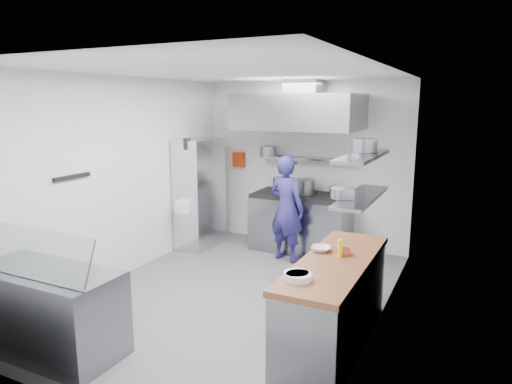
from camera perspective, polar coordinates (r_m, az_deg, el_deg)
The scene contains 35 objects.
floor at distance 6.06m, azimuth -2.56°, elevation -12.69°, with size 5.00×5.00×0.00m, color #555557.
ceiling at distance 5.55m, azimuth -2.82°, elevation 14.78°, with size 5.00×5.00×0.00m, color silver.
wall_back at distance 7.89m, azimuth 6.10°, elevation 3.47°, with size 3.60×0.02×2.80m, color white.
wall_front at distance 3.71m, azimuth -21.72°, elevation -6.06°, with size 3.60×0.02×2.80m, color white.
wall_left at distance 6.68m, azimuth -16.35°, elevation 1.68°, with size 5.00×0.02×2.80m, color white.
wall_right at distance 5.04m, azimuth 15.56°, elevation -1.26°, with size 5.00×0.02×2.80m, color white.
gas_range at distance 7.68m, azimuth 5.63°, elevation -3.98°, with size 1.60×0.80×0.90m, color gray.
cooktop at distance 7.57m, azimuth 5.69°, elevation -0.47°, with size 1.57×0.78×0.06m, color black.
stock_pot_left at distance 7.96m, azimuth 3.14°, elevation 1.11°, with size 0.29×0.29×0.20m, color slate.
stock_pot_mid at distance 7.54m, azimuth 6.16°, elevation 0.65°, with size 0.34×0.34×0.24m, color slate.
stock_pot_right at distance 7.49m, azimuth 10.11°, elevation 0.15°, with size 0.25×0.25×0.16m, color slate.
over_range_shelf at distance 7.69m, azimuth 6.41°, elevation 4.17°, with size 1.60×0.30×0.04m, color gray.
shelf_pot_a at distance 7.74m, azimuth 1.54°, elevation 5.09°, with size 0.28×0.28×0.18m, color slate.
extractor_hood at distance 7.25m, azimuth 5.41°, elevation 9.94°, with size 1.90×1.15×0.55m, color gray.
hood_duct at distance 7.46m, azimuth 6.10°, elevation 12.88°, with size 0.55×0.55×0.24m, color slate.
red_firebox at distance 8.34m, azimuth -2.14°, elevation 4.08°, with size 0.22×0.10×0.26m, color #B52B0E.
chef at distance 7.07m, azimuth 3.85°, elevation -2.08°, with size 0.61×0.40×1.66m, color navy.
wire_rack at distance 7.81m, azimuth -7.03°, elevation -0.17°, with size 0.50×0.90×1.85m, color silver.
rack_bin_a at distance 7.44m, azimuth -9.04°, elevation -1.77°, with size 0.18×0.22×0.20m, color white.
rack_bin_b at distance 7.64m, azimuth -7.61°, elevation 2.42°, with size 0.14×0.18×0.16m, color yellow.
rack_jar at distance 7.32m, azimuth -8.61°, elevation 5.96°, with size 0.12×0.12×0.18m, color black.
knife_strip at distance 6.02m, azimuth -22.01°, elevation 1.76°, with size 0.04×0.55×0.05m, color black.
prep_counter_base at distance 4.86m, azimuth 9.75°, elevation -13.68°, with size 0.62×2.00×0.84m, color gray.
prep_counter_top at distance 4.69m, azimuth 9.94°, elevation -8.68°, with size 0.65×2.04×0.06m, color brown.
plate_stack_a at distance 4.12m, azimuth 5.41°, elevation -10.51°, with size 0.24×0.24×0.06m, color white.
plate_stack_b at distance 4.15m, azimuth 5.04°, elevation -10.33°, with size 0.23×0.23×0.06m, color white.
copper_pan at distance 4.84m, azimuth 10.89°, elevation -7.32°, with size 0.15×0.15×0.06m, color #D36E3B.
squeeze_bottle at distance 4.75m, azimuth 10.44°, elevation -6.90°, with size 0.05×0.05×0.18m, color yellow.
mixing_bowl at distance 4.90m, azimuth 8.11°, elevation -7.05°, with size 0.20×0.20×0.05m, color white.
wall_shelf_lower at distance 4.76m, azimuth 13.06°, elevation -0.62°, with size 0.30×1.30×0.04m, color gray.
wall_shelf_upper at distance 4.70m, azimuth 13.28°, elevation 4.41°, with size 0.30×1.30×0.04m, color gray.
shelf_pot_c at distance 4.56m, azimuth 10.77°, elevation -0.14°, with size 0.24×0.24×0.10m, color slate.
shelf_pot_d at distance 4.88m, azimuth 13.46°, elevation 5.71°, with size 0.28×0.28×0.14m, color slate.
display_case at distance 5.07m, azimuth -24.47°, elevation -13.41°, with size 1.50×0.70×0.85m, color gray.
display_glass at distance 4.78m, azimuth -26.20°, elevation -6.78°, with size 1.47×0.02×0.45m, color silver.
Camera 1 is at (2.68, -4.85, 2.45)m, focal length 32.00 mm.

